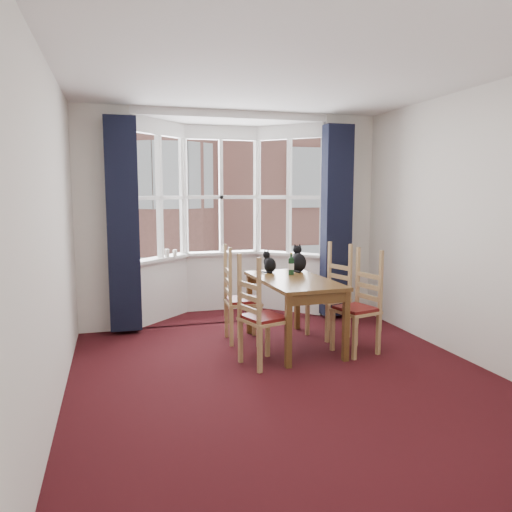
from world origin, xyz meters
name	(u,v)px	position (x,y,z in m)	size (l,w,h in m)	color
floor	(289,381)	(0.00, 0.00, 0.00)	(4.50, 4.50, 0.00)	black
ceiling	(292,70)	(0.00, 0.00, 2.80)	(4.50, 4.50, 0.00)	white
wall_left	(52,238)	(-2.00, 0.00, 1.40)	(4.50, 4.50, 0.00)	silver
wall_right	(477,227)	(2.00, 0.00, 1.40)	(4.50, 4.50, 0.00)	silver
wall_near	(453,269)	(0.00, -2.25, 1.40)	(4.00, 4.00, 0.00)	silver
wall_back_pier_left	(103,221)	(-1.65, 2.25, 1.40)	(0.70, 0.12, 2.80)	silver
wall_back_pier_right	(346,217)	(1.65, 2.25, 1.40)	(0.70, 0.12, 2.80)	silver
bay_window	(225,217)	(0.00, 2.75, 1.40)	(2.76, 0.94, 2.80)	white
curtain_left	(123,225)	(-1.42, 2.07, 1.35)	(0.38, 0.22, 2.60)	black
curtain_right	(336,221)	(1.42, 2.07, 1.35)	(0.38, 0.22, 2.60)	black
dining_table	(294,287)	(0.41, 1.00, 0.68)	(0.80, 1.42, 0.78)	brown
chair_left_near	(256,321)	(-0.18, 0.48, 0.47)	(0.51, 0.52, 0.92)	#A98552
chair_left_far	(235,302)	(-0.19, 1.36, 0.47)	(0.42, 0.44, 0.92)	#A98552
chair_right_near	(362,309)	(1.07, 0.61, 0.47)	(0.49, 0.51, 0.92)	#A98552
chair_right_far	(334,297)	(1.03, 1.27, 0.47)	(0.51, 0.53, 0.92)	#A98552
cat_left	(270,264)	(0.28, 1.50, 0.89)	(0.21, 0.23, 0.28)	black
cat_right	(299,261)	(0.65, 1.48, 0.91)	(0.21, 0.27, 0.34)	black
wine_bottle	(291,265)	(0.47, 1.26, 0.90)	(0.07, 0.07, 0.26)	black
candle_tall	(167,253)	(-0.84, 2.60, 0.92)	(0.06, 0.06, 0.11)	white
candle_short	(175,253)	(-0.73, 2.63, 0.92)	(0.06, 0.06, 0.09)	white
street	(139,299)	(0.00, 32.25, -6.00)	(80.00, 80.00, 0.00)	#333335
tenement_building	(157,196)	(0.00, 14.01, 1.60)	(18.40, 7.80, 15.20)	#AA6758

